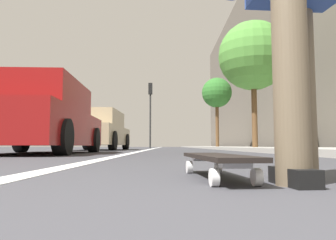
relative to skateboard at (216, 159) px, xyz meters
name	(u,v)px	position (x,y,z in m)	size (l,w,h in m)	color
ground_plane	(177,151)	(8.95, -0.11, -0.09)	(80.00, 80.00, 0.00)	#38383D
lane_stripe_white	(155,148)	(18.95, 0.99, -0.09)	(52.00, 0.16, 0.01)	silver
sidewalk_curb	(230,148)	(16.95, -3.48, -0.04)	(52.00, 3.20, 0.11)	#9E9B93
building_facade	(257,62)	(20.95, -6.39, 6.22)	(40.00, 1.20, 12.62)	#5E564D
skateboard	(216,159)	(0.00, 0.00, 0.00)	(0.85, 0.27, 0.11)	white
parked_car_near	(38,120)	(4.90, 2.88, 0.60)	(4.42, 2.13, 1.46)	maroon
parked_car_mid	(98,131)	(10.59, 2.88, 0.63)	(4.58, 2.01, 1.49)	tan
traffic_light	(150,103)	(20.50, 1.39, 3.07)	(0.33, 0.28, 4.61)	#2D2D2D
street_tree_mid	(253,56)	(10.22, -3.08, 3.50)	(2.65, 2.65, 4.93)	brown
street_tree_far	(217,93)	(18.91, -3.08, 3.53)	(1.97, 1.97, 4.64)	brown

